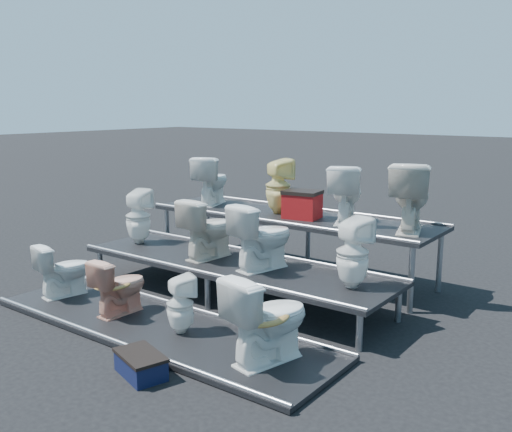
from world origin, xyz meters
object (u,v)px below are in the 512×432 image
Objects in this scene: toilet_4 at (138,217)px; red_crate at (302,206)px; toilet_2 at (180,304)px; toilet_6 at (262,236)px; toilet_8 at (212,180)px; toilet_10 at (346,194)px; toilet_5 at (209,228)px; toilet_9 at (278,186)px; toilet_11 at (410,197)px; toilet_0 at (64,269)px; toilet_7 at (353,253)px; toilet_3 at (268,318)px; toilet_1 at (120,286)px; step_stool at (141,366)px.

toilet_4 is 1.65× the size of red_crate.
red_crate is at bearing -63.52° from toilet_2.
toilet_6 is 2.35m from toilet_8.
toilet_2 is at bearing 57.31° from toilet_10.
toilet_4 is 1.02× the size of toilet_8.
toilet_8 is (-1.07, 1.30, 0.39)m from toilet_5.
toilet_9 is (1.49, 1.30, 0.41)m from toilet_4.
toilet_0 is at bearing 20.59° from toilet_11.
toilet_7 is at bearing -175.17° from toilet_5.
toilet_11 is at bearing -156.42° from toilet_9.
toilet_8 is (-2.93, 2.60, 0.76)m from toilet_3.
toilet_11 is at bearing 161.12° from toilet_8.
toilet_4 is at bearing 5.09° from toilet_10.
toilet_2 is at bearing -177.62° from toilet_1.
toilet_8 is at bearing 139.17° from step_stool.
toilet_5 is at bearing 165.30° from toilet_4.
toilet_0 is at bearing -135.46° from red_crate.
toilet_9 reaches higher than toilet_6.
toilet_6 is at bearing 165.30° from toilet_4.
toilet_0 is at bearing 24.04° from toilet_2.
toilet_8 is 1.73m from red_crate.
toilet_4 is 1.31m from toilet_5.
toilet_2 is at bearing 133.04° from toilet_4.
toilet_6 is 1.04× the size of toilet_7.
toilet_11 reaches higher than toilet_0.
toilet_3 is 3.44m from toilet_4.
toilet_10 is 0.65m from red_crate.
toilet_11 is at bearing 158.14° from toilet_10.
toilet_3 is 2.78m from toilet_10.
toilet_8 is at bearing -21.86° from toilet_10.
toilet_10 reaches higher than toilet_2.
red_crate is (1.88, 2.50, 0.63)m from toilet_0.
toilet_4 is 0.98× the size of toilet_9.
toilet_6 reaches higher than toilet_3.
toilet_3 is 3.99m from toilet_8.
toilet_11 is at bearing -121.11° from toilet_6.
red_crate is at bearing 157.92° from toilet_8.
toilet_10 is (1.24, 1.30, 0.40)m from toilet_5.
toilet_10 is (-0.61, 2.60, 0.76)m from toilet_3.
toilet_6 is at bearing 112.77° from step_stool.
toilet_6 is (0.10, 1.30, 0.49)m from toilet_2.
toilet_6 is at bearing -38.10° from toilet_3.
toilet_5 reaches higher than toilet_0.
toilet_6 is 1.87m from toilet_11.
toilet_3 is 1.67× the size of step_stool.
toilet_2 is 0.82× the size of toilet_8.
toilet_0 reaches higher than toilet_2.
toilet_3 is at bearing 81.32° from toilet_10.
toilet_10 is (0.50, 2.60, 0.87)m from toilet_2.
toilet_0 is 0.79× the size of toilet_3.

